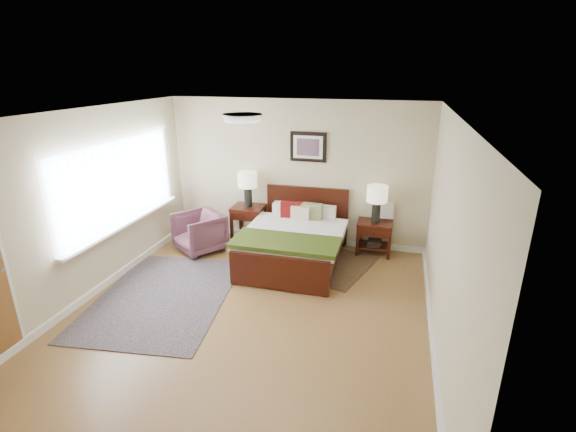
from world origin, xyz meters
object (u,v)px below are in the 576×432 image
object	(u,v)px
nightstand_left	(248,213)
armchair	(199,232)
lamp_right	(377,197)
rug_persian	(164,296)
nightstand_right	(374,234)
lamp_left	(248,183)
bed	(295,236)

from	to	relation	value
nightstand_left	armchair	bearing A→B (deg)	-136.12
lamp_right	rug_persian	world-z (taller)	lamp_right
nightstand_right	lamp_right	xyz separation A→B (m)	(-0.00, 0.01, 0.64)
lamp_right	rug_persian	distance (m)	3.61
nightstand_right	lamp_left	bearing A→B (deg)	179.64
nightstand_right	lamp_left	distance (m)	2.34
nightstand_left	lamp_right	distance (m)	2.27
armchair	rug_persian	bearing A→B (deg)	-46.95
nightstand_right	rug_persian	size ratio (longest dim) A/B	0.24
nightstand_left	lamp_right	world-z (taller)	lamp_right
nightstand_left	lamp_right	bearing A→B (deg)	0.57
armchair	rug_persian	size ratio (longest dim) A/B	0.31
rug_persian	nightstand_left	bearing A→B (deg)	71.07
bed	nightstand_left	world-z (taller)	bed
nightstand_right	armchair	world-z (taller)	armchair
lamp_left	bed	bearing A→B (deg)	-34.01
nightstand_right	lamp_right	distance (m)	0.64
nightstand_right	armchair	xyz separation A→B (m)	(-2.88, -0.64, -0.02)
nightstand_left	armchair	world-z (taller)	armchair
rug_persian	bed	bearing A→B (deg)	38.35
nightstand_right	armchair	size ratio (longest dim) A/B	0.77
armchair	nightstand_right	bearing A→B (deg)	48.45
bed	nightstand_left	bearing A→B (deg)	146.85
nightstand_left	lamp_left	world-z (taller)	lamp_left
nightstand_left	rug_persian	world-z (taller)	nightstand_left
lamp_left	armchair	world-z (taller)	lamp_left
bed	nightstand_right	world-z (taller)	bed
lamp_left	armchair	xyz separation A→B (m)	(-0.66, -0.65, -0.75)
bed	nightstand_right	bearing A→B (deg)	29.44
lamp_right	armchair	world-z (taller)	lamp_right
nightstand_right	lamp_right	world-z (taller)	lamp_right
nightstand_left	bed	bearing A→B (deg)	-33.15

